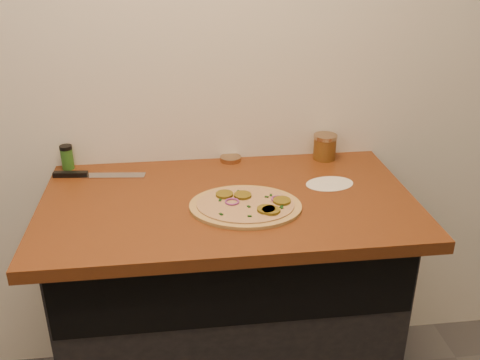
{
  "coord_description": "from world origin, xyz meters",
  "views": [
    {
      "loc": [
        -0.15,
        -0.12,
        1.68
      ],
      "look_at": [
        0.04,
        1.44,
        0.95
      ],
      "focal_mm": 40.0,
      "sensor_mm": 36.0,
      "label": 1
    }
  ],
  "objects": [
    {
      "name": "cabinet",
      "position": [
        0.0,
        1.45,
        0.43
      ],
      "size": [
        1.1,
        0.6,
        0.86
      ],
      "primitive_type": "cube",
      "color": "black",
      "rests_on": "ground"
    },
    {
      "name": "countertop",
      "position": [
        0.0,
        1.42,
        0.88
      ],
      "size": [
        1.2,
        0.7,
        0.04
      ],
      "primitive_type": "cube",
      "color": "brown",
      "rests_on": "cabinet"
    },
    {
      "name": "pizza",
      "position": [
        0.05,
        1.34,
        0.91
      ],
      "size": [
        0.39,
        0.39,
        0.02
      ],
      "color": "tan",
      "rests_on": "countertop"
    },
    {
      "name": "chefs_knife",
      "position": [
        -0.46,
        1.64,
        0.91
      ],
      "size": [
        0.32,
        0.07,
        0.02
      ],
      "color": "#B7BAC1",
      "rests_on": "countertop"
    },
    {
      "name": "mason_jar_lid",
      "position": [
        0.04,
        1.72,
        0.91
      ],
      "size": [
        0.1,
        0.1,
        0.02
      ],
      "primitive_type": "cylinder",
      "rotation": [
        0.0,
        0.0,
        -0.26
      ],
      "color": "#A07F5D",
      "rests_on": "countertop"
    },
    {
      "name": "salsa_jar",
      "position": [
        0.39,
        1.7,
        0.95
      ],
      "size": [
        0.09,
        0.09,
        0.1
      ],
      "color": "#A31010",
      "rests_on": "countertop"
    },
    {
      "name": "spice_shaker",
      "position": [
        -0.55,
        1.72,
        0.95
      ],
      "size": [
        0.04,
        0.04,
        0.09
      ],
      "color": "#2A611E",
      "rests_on": "countertop"
    },
    {
      "name": "flour_spill",
      "position": [
        0.36,
        1.48,
        0.9
      ],
      "size": [
        0.19,
        0.19,
        0.0
      ],
      "primitive_type": "cylinder",
      "rotation": [
        0.0,
        0.0,
        0.14
      ],
      "color": "silver",
      "rests_on": "countertop"
    }
  ]
}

